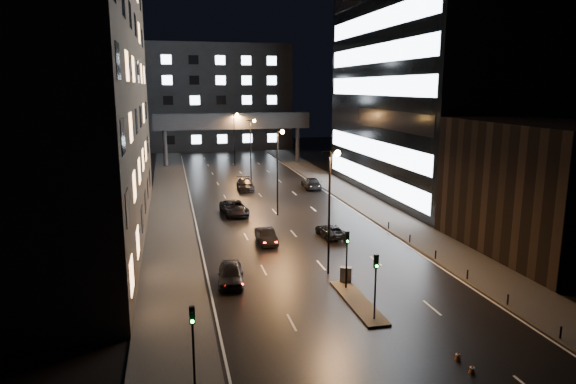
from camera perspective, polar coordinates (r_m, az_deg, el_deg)
name	(u,v)px	position (r m, az deg, el deg)	size (l,w,h in m)	color
ground	(260,195)	(72.63, -3.12, -0.33)	(160.00, 160.00, 0.00)	black
sidewalk_left	(170,207)	(66.70, -13.00, -1.63)	(5.00, 110.00, 0.15)	#383533
sidewalk_right	(356,197)	(71.13, 7.56, -0.61)	(5.00, 110.00, 0.15)	#383533
building_left	(52,33)	(55.21, -24.76, 15.78)	(15.00, 48.00, 40.00)	#2D2319
building_right_low	(538,189)	(51.38, 26.03, 0.33)	(10.00, 18.00, 12.00)	black
building_right_glass	(444,31)	(76.15, 16.99, 16.77)	(20.00, 36.00, 45.00)	black
building_far	(218,97)	(128.61, -7.76, 10.38)	(34.00, 14.00, 25.00)	#333335
skybridge	(233,122)	(100.97, -6.16, 7.75)	(30.00, 3.00, 10.00)	#333335
median_island	(358,302)	(37.46, 7.75, -11.97)	(1.60, 8.00, 0.15)	#383533
traffic_signal_near	(347,250)	(38.58, 6.56, -6.44)	(0.28, 0.34, 4.40)	black
traffic_signal_far	(376,276)	(33.75, 9.72, -9.21)	(0.28, 0.34, 4.40)	black
traffic_signal_corner	(193,334)	(26.86, -10.54, -15.25)	(0.28, 0.34, 4.40)	black
bollard_row	(451,265)	(45.24, 17.62, -7.71)	(0.12, 25.12, 0.90)	black
streetlight_near	(331,196)	(40.86, 4.84, -0.43)	(1.45, 0.50, 10.15)	black
streetlight_mid_a	(279,161)	(59.92, -1.03, 3.45)	(1.45, 0.50, 10.15)	black
streetlight_mid_b	(252,143)	(79.44, -4.07, 5.43)	(1.45, 0.50, 10.15)	black
streetlight_far	(235,132)	(99.15, -5.91, 6.62)	(1.45, 0.50, 10.15)	black
car_away_a	(231,274)	(40.40, -6.39, -9.02)	(1.92, 4.77, 1.62)	black
car_away_b	(266,236)	(50.20, -2.42, -4.92)	(1.53, 4.38, 1.44)	black
car_away_c	(234,208)	(61.59, -5.99, -1.77)	(2.72, 5.89, 1.64)	black
car_away_d	(245,184)	(76.23, -4.78, 0.85)	(2.30, 5.65, 1.64)	black
car_toward_a	(331,231)	(52.40, 4.78, -4.33)	(2.14, 4.63, 1.29)	black
car_toward_b	(311,183)	(77.10, 2.60, 1.00)	(2.30, 5.65, 1.64)	black
utility_cabinet	(346,274)	(40.56, 6.44, -9.07)	(0.87, 0.54, 1.15)	#4B4B4E
cone_a	(472,369)	(30.57, 19.77, -18.01)	(0.34, 0.34, 0.46)	#DF560B
cone_b	(458,356)	(31.59, 18.35, -16.87)	(0.34, 0.34, 0.48)	#F75A0D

